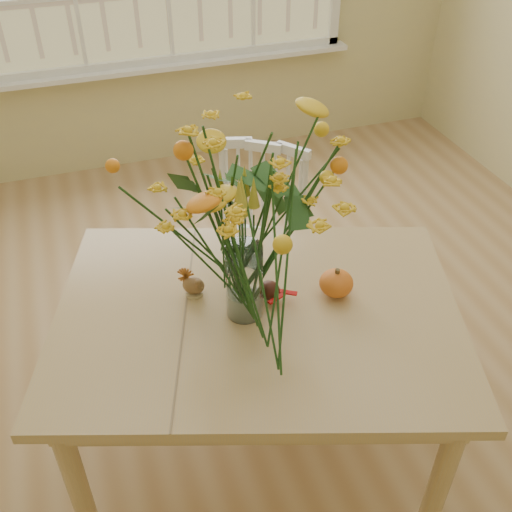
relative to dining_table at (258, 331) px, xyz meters
name	(u,v)px	position (x,y,z in m)	size (l,w,h in m)	color
floor	(294,384)	(0.25, 0.23, -0.64)	(4.00, 4.50, 0.01)	#AC8353
dining_table	(258,331)	(0.00, 0.00, 0.00)	(1.59, 1.34, 0.73)	tan
windsor_chair	(257,233)	(0.24, 0.71, -0.13)	(0.57, 0.56, 0.90)	white
flower_vase	(243,211)	(-0.04, 0.01, 0.50)	(0.57, 0.57, 0.67)	white
pumpkin	(336,284)	(0.28, 0.00, 0.14)	(0.12, 0.12, 0.09)	#CA6017
turkey_figurine	(194,285)	(-0.18, 0.15, 0.13)	(0.10, 0.09, 0.10)	#CCB78C
dark_gourd	(269,291)	(0.06, 0.05, 0.12)	(0.13, 0.08, 0.06)	#38160F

